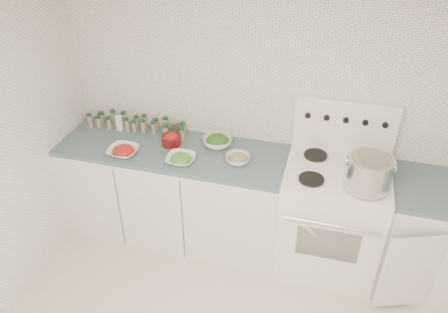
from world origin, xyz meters
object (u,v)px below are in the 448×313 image
stove (330,215)px  bowl_tomato (123,151)px  stock_pot (369,171)px  bowl_snowpea (181,159)px

stove → bowl_tomato: bearing=-173.9°
stove → bowl_tomato: size_ratio=5.58×
stove → stock_pot: (0.19, -0.16, 0.58)m
stove → bowl_snowpea: 1.26m
stove → bowl_snowpea: size_ratio=5.96×
bowl_snowpea → stove: bearing=7.8°
stock_pot → bowl_snowpea: 1.37m
stock_pot → bowl_tomato: stock_pot is taller
stove → bowl_snowpea: stove is taller
bowl_tomato → bowl_snowpea: size_ratio=1.07×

